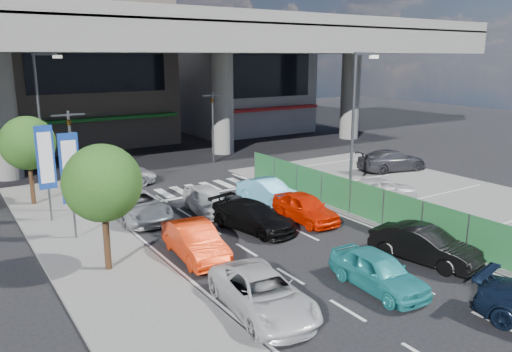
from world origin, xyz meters
TOP-DOWN VIEW (x-y plane):
  - ground at (0.00, 0.00)m, footprint 120.00×120.00m
  - parking_lot at (11.00, 2.00)m, footprint 12.00×28.00m
  - sidewalk_left at (-7.00, 4.00)m, footprint 4.00×30.00m
  - fence_run at (5.30, 1.00)m, footprint 0.16×22.00m
  - expressway at (0.00, 22.00)m, footprint 64.00×14.00m
  - building_center at (0.00, 32.97)m, footprint 14.00×10.90m
  - building_east at (16.00, 31.97)m, footprint 12.00×10.90m
  - traffic_light_left at (-6.20, 12.00)m, footprint 1.60×1.24m
  - traffic_light_right at (5.50, 19.00)m, footprint 1.60×1.24m
  - street_lamp_right at (7.17, 6.00)m, footprint 1.65×0.22m
  - street_lamp_left at (-6.33, 18.00)m, footprint 1.65×0.22m
  - signboard_near at (-7.20, 7.99)m, footprint 0.80×0.14m
  - signboard_far at (-7.60, 10.99)m, footprint 0.80×0.14m
  - tree_near at (-7.00, 4.00)m, footprint 2.80×2.80m
  - tree_far at (-7.80, 14.50)m, footprint 2.80×2.80m
  - sedan_white_mid_left at (-3.89, -1.62)m, footprint 2.64×4.80m
  - taxi_teal_mid at (0.31, -2.44)m, footprint 1.79×3.98m
  - hatch_black_mid_right at (3.53, -1.77)m, footprint 2.28×4.40m
  - taxi_orange_left at (-3.71, 3.45)m, footprint 1.80×4.29m
  - sedan_black_mid at (-0.04, 4.94)m, footprint 2.82×4.79m
  - taxi_orange_right at (2.75, 4.61)m, footprint 1.76×4.06m
  - wagon_silver_front_left at (-3.99, 9.36)m, footprint 2.40×5.01m
  - sedan_white_front_mid at (-0.64, 8.37)m, footprint 2.24×4.25m
  - kei_truck_front_right at (2.96, 8.03)m, footprint 1.95×4.15m
  - crossing_wagon_silver at (-2.68, 16.28)m, footprint 5.05×3.03m
  - parked_sedan_white at (8.11, 4.84)m, footprint 4.32×2.60m
  - parked_sedan_dgrey at (14.42, 9.70)m, footprint 5.28×2.87m
  - traffic_cone at (5.60, 4.15)m, footprint 0.44×0.44m

SIDE VIEW (x-z plane):
  - ground at x=0.00m, z-range 0.00..0.00m
  - parking_lot at x=11.00m, z-range 0.00..0.06m
  - sidewalk_left at x=-7.00m, z-range 0.00..0.12m
  - traffic_cone at x=5.60m, z-range 0.06..0.84m
  - sedan_white_mid_left at x=-3.89m, z-range 0.00..1.28m
  - sedan_black_mid at x=-0.04m, z-range 0.00..1.30m
  - crossing_wagon_silver at x=-2.68m, z-range 0.00..1.31m
  - kei_truck_front_right at x=2.96m, z-range 0.00..1.31m
  - taxi_teal_mid at x=0.31m, z-range 0.00..1.33m
  - taxi_orange_right at x=2.75m, z-range 0.00..1.36m
  - hatch_black_mid_right at x=3.53m, z-range 0.00..1.38m
  - taxi_orange_left at x=-3.71m, z-range 0.00..1.38m
  - wagon_silver_front_left at x=-3.99m, z-range 0.00..1.38m
  - sedan_white_front_mid at x=-0.64m, z-range 0.00..1.38m
  - parked_sedan_white at x=8.11m, z-range 0.06..1.44m
  - parked_sedan_dgrey at x=14.42m, z-range 0.06..1.51m
  - fence_run at x=5.30m, z-range 0.00..1.80m
  - signboard_near at x=-7.20m, z-range 0.71..5.41m
  - signboard_far at x=-7.60m, z-range 0.71..5.41m
  - tree_near at x=-7.00m, z-range 0.99..5.79m
  - tree_far at x=-7.80m, z-range 0.99..5.79m
  - traffic_light_left at x=-6.20m, z-range 1.34..6.54m
  - traffic_light_right at x=5.50m, z-range 1.34..6.54m
  - street_lamp_right at x=7.17m, z-range 0.77..8.77m
  - street_lamp_left at x=-6.33m, z-range 0.77..8.77m
  - building_east at x=16.00m, z-range -0.01..11.99m
  - building_center at x=0.00m, z-range -0.01..14.99m
  - expressway at x=0.00m, z-range 3.39..14.14m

